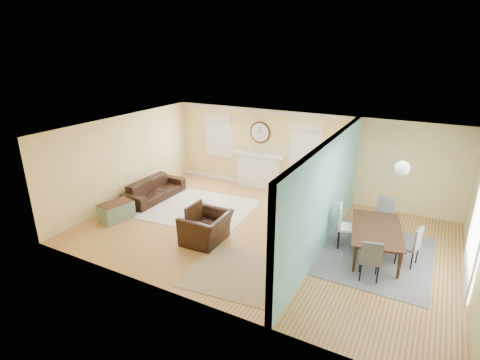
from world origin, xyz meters
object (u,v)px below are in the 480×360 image
object	(u,v)px
sofa	(154,189)
credenza	(326,204)
green_chair	(312,197)
dining_table	(377,242)
eames_chair	(206,228)

from	to	relation	value
sofa	credenza	size ratio (longest dim) A/B	1.30
green_chair	dining_table	xyz separation A→B (m)	(2.11, -1.86, -0.00)
eames_chair	dining_table	size ratio (longest dim) A/B	0.59
credenza	dining_table	xyz separation A→B (m)	(1.56, -1.39, -0.07)
sofa	dining_table	xyz separation A→B (m)	(6.58, -0.20, 0.02)
eames_chair	green_chair	bearing A→B (deg)	151.27
sofa	dining_table	bearing A→B (deg)	-91.34
sofa	eames_chair	xyz separation A→B (m)	(2.86, -1.48, 0.06)
eames_chair	dining_table	distance (m)	3.93
sofa	eames_chair	bearing A→B (deg)	-116.93
credenza	green_chair	bearing A→B (deg)	139.21
eames_chair	dining_table	xyz separation A→B (m)	(3.71, 1.28, -0.03)
eames_chair	dining_table	bearing A→B (deg)	107.26
eames_chair	green_chair	distance (m)	3.52
dining_table	eames_chair	bearing A→B (deg)	97.44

